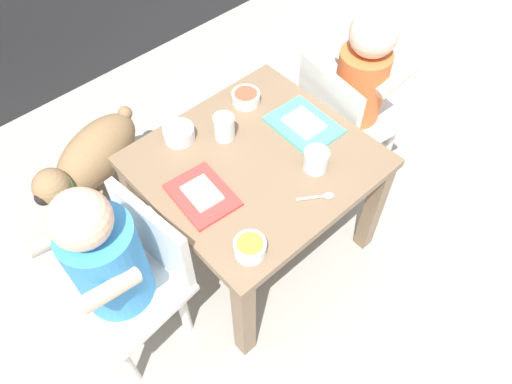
% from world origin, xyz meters
% --- Properties ---
extents(ground_plane, '(7.00, 7.00, 0.00)m').
position_xyz_m(ground_plane, '(0.00, 0.00, 0.00)').
color(ground_plane, '#9E998E').
extents(dining_table, '(0.59, 0.55, 0.42)m').
position_xyz_m(dining_table, '(0.00, 0.00, 0.35)').
color(dining_table, '#7A6047').
rests_on(dining_table, ground).
extents(seated_child_left, '(0.31, 0.31, 0.67)m').
position_xyz_m(seated_child_left, '(-0.45, 0.00, 0.41)').
color(seated_child_left, silver).
rests_on(seated_child_left, ground).
extents(seated_child_right, '(0.32, 0.32, 0.65)m').
position_xyz_m(seated_child_right, '(0.45, 0.02, 0.41)').
color(seated_child_right, silver).
rests_on(seated_child_right, ground).
extents(dog, '(0.45, 0.29, 0.30)m').
position_xyz_m(dog, '(-0.26, 0.52, 0.19)').
color(dog, olive).
rests_on(dog, ground).
extents(food_tray_left, '(0.15, 0.18, 0.02)m').
position_xyz_m(food_tray_left, '(-0.18, 0.00, 0.43)').
color(food_tray_left, red).
rests_on(food_tray_left, dining_table).
extents(food_tray_right, '(0.16, 0.20, 0.02)m').
position_xyz_m(food_tray_right, '(0.18, 0.00, 0.43)').
color(food_tray_right, '#4CC6BC').
rests_on(food_tray_right, dining_table).
extents(water_cup_left, '(0.07, 0.07, 0.06)m').
position_xyz_m(water_cup_left, '(0.10, -0.13, 0.45)').
color(water_cup_left, white).
rests_on(water_cup_left, dining_table).
extents(water_cup_right, '(0.06, 0.06, 0.07)m').
position_xyz_m(water_cup_right, '(-0.01, 0.12, 0.45)').
color(water_cup_right, white).
rests_on(water_cup_right, dining_table).
extents(cereal_bowl_right_side, '(0.08, 0.08, 0.04)m').
position_xyz_m(cereal_bowl_right_side, '(-0.20, -0.20, 0.44)').
color(cereal_bowl_right_side, white).
rests_on(cereal_bowl_right_side, dining_table).
extents(veggie_bowl_near, '(0.09, 0.09, 0.04)m').
position_xyz_m(veggie_bowl_near, '(-0.11, 0.20, 0.44)').
color(veggie_bowl_near, white).
rests_on(veggie_bowl_near, dining_table).
extents(veggie_bowl_far, '(0.08, 0.08, 0.03)m').
position_xyz_m(veggie_bowl_far, '(0.13, 0.18, 0.44)').
color(veggie_bowl_far, white).
rests_on(veggie_bowl_far, dining_table).
extents(spoon_by_left_tray, '(0.09, 0.07, 0.01)m').
position_xyz_m(spoon_by_left_tray, '(0.03, -0.20, 0.43)').
color(spoon_by_left_tray, silver).
rests_on(spoon_by_left_tray, dining_table).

